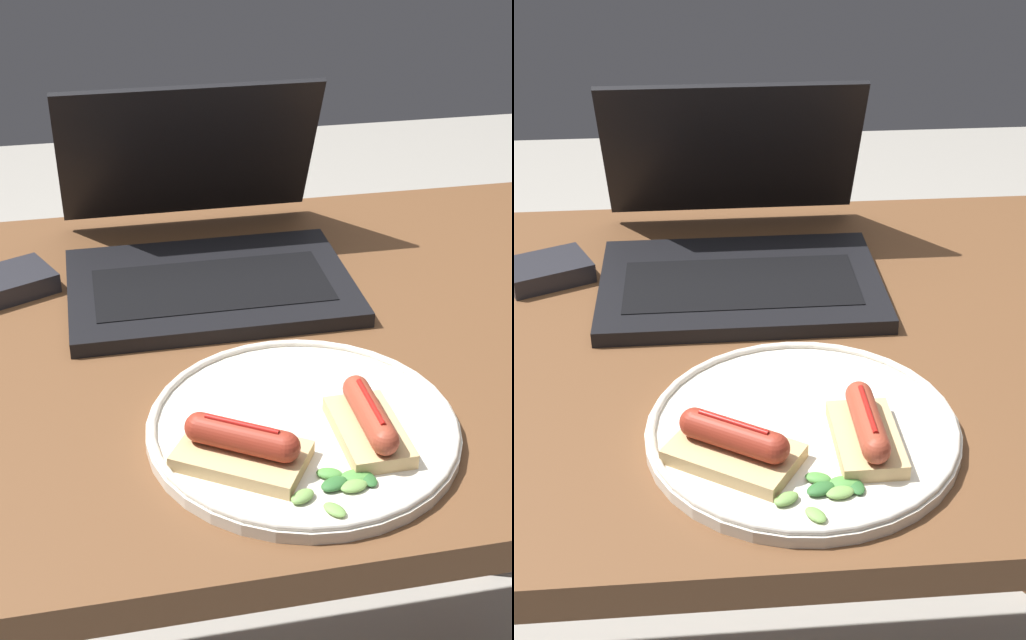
% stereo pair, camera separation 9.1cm
% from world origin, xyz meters
% --- Properties ---
extents(desk, '(1.41, 0.74, 0.75)m').
position_xyz_m(desk, '(0.00, 0.00, 0.66)').
color(desk, brown).
rests_on(desk, ground_plane).
extents(laptop, '(0.34, 0.35, 0.22)m').
position_xyz_m(laptop, '(0.07, 0.15, 0.80)').
color(laptop, black).
rests_on(laptop, desk).
extents(plate, '(0.30, 0.30, 0.02)m').
position_xyz_m(plate, '(0.11, -0.20, 0.76)').
color(plate, silver).
rests_on(plate, desk).
extents(sausage_toast_left, '(0.06, 0.11, 0.04)m').
position_xyz_m(sausage_toast_left, '(0.16, -0.23, 0.78)').
color(sausage_toast_left, tan).
rests_on(sausage_toast_left, plate).
extents(sausage_toast_middle, '(0.13, 0.12, 0.04)m').
position_xyz_m(sausage_toast_middle, '(0.04, -0.24, 0.78)').
color(sausage_toast_middle, tan).
rests_on(sausage_toast_middle, plate).
extents(salad_pile, '(0.08, 0.07, 0.01)m').
position_xyz_m(salad_pile, '(0.12, -0.29, 0.77)').
color(salad_pile, '#4C8E3D').
rests_on(salad_pile, plate).
extents(external_drive, '(0.12, 0.11, 0.02)m').
position_xyz_m(external_drive, '(-0.17, 0.15, 0.77)').
color(external_drive, '#232328').
rests_on(external_drive, desk).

